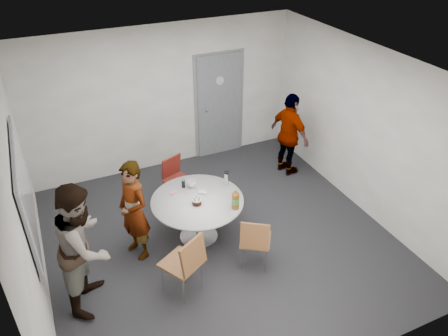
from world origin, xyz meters
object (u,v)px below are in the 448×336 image
door (219,106)px  table (200,205)px  person_left (84,246)px  chair_near_right (255,239)px  chair_near_left (186,261)px  chair_far (176,175)px  person_main (134,211)px  person_right (289,135)px  whiteboard (25,193)px

door → table: size_ratio=1.55×
table → person_left: person_left is taller
table → chair_near_right: bearing=-64.2°
chair_near_left → person_left: (-1.14, 0.45, 0.31)m
door → chair_far: size_ratio=2.55×
person_left → person_main: bearing=-28.0°
chair_near_right → person_left: person_left is taller
person_main → person_left: person_left is taller
table → chair_far: table is taller
table → chair_near_left: table is taller
person_right → chair_far: bearing=78.9°
chair_near_left → table: bearing=29.9°
chair_near_right → person_left: bearing=-156.8°
chair_near_left → chair_far: bearing=45.1°
chair_near_right → person_main: 1.73m
table → person_main: person_main is taller
whiteboard → person_left: size_ratio=1.07×
chair_near_right → chair_near_left: bearing=-143.4°
whiteboard → chair_near_right: (2.66, -0.95, -0.93)m
table → person_right: bearing=26.1°
chair_near_right → whiteboard: bearing=-166.2°
person_main → person_left: bearing=-73.7°
door → chair_near_right: door is taller
whiteboard → chair_far: whiteboard is taller
door → chair_near_left: bearing=-120.1°
chair_near_right → person_main: size_ratio=0.56×
chair_far → person_left: 2.36m
table → chair_near_right: (0.44, -0.92, -0.10)m
door → whiteboard: size_ratio=1.12×
chair_far → chair_near_left: bearing=53.6°
table → person_main: (-0.96, 0.05, 0.15)m
door → chair_near_left: (-1.91, -3.29, -0.45)m
person_main → whiteboard: bearing=-110.8°
chair_near_right → chair_far: 2.04m
whiteboard → chair_near_left: size_ratio=2.02×
table → chair_near_right: size_ratio=1.59×
whiteboard → person_main: (1.26, 0.01, -0.68)m
chair_far → person_right: bearing=158.9°
whiteboard → person_right: size_ratio=1.20×
chair_near_left → person_left: 1.26m
whiteboard → chair_near_left: whiteboard is taller
person_main → person_right: person_right is taller
whiteboard → door: bearing=32.7°
door → chair_far: (-1.35, -1.25, -0.52)m
chair_near_right → table: bearing=149.3°
door → person_left: size_ratio=1.20×
chair_near_right → person_right: person_right is taller
person_left → door: bearing=-22.8°
door → person_left: bearing=-137.0°
door → chair_far: door is taller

